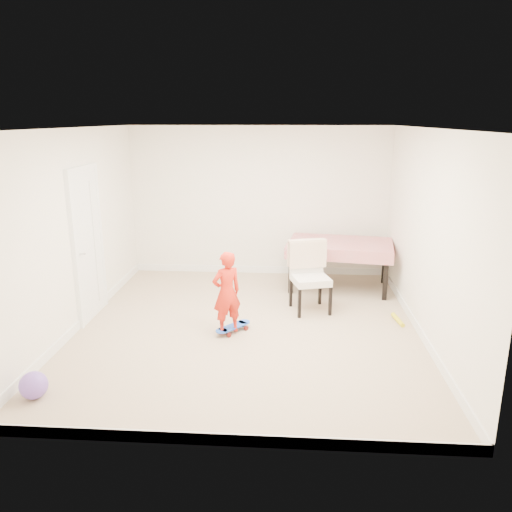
# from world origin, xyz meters

# --- Properties ---
(ground) EXTENTS (5.00, 5.00, 0.00)m
(ground) POSITION_xyz_m (0.00, 0.00, 0.00)
(ground) COLOR tan
(ground) RESTS_ON ground
(ceiling) EXTENTS (4.50, 5.00, 0.04)m
(ceiling) POSITION_xyz_m (0.00, 0.00, 2.58)
(ceiling) COLOR white
(ceiling) RESTS_ON wall_back
(wall_back) EXTENTS (4.50, 0.04, 2.60)m
(wall_back) POSITION_xyz_m (0.00, 2.48, 1.30)
(wall_back) COLOR white
(wall_back) RESTS_ON ground
(wall_front) EXTENTS (4.50, 0.04, 2.60)m
(wall_front) POSITION_xyz_m (0.00, -2.48, 1.30)
(wall_front) COLOR white
(wall_front) RESTS_ON ground
(wall_left) EXTENTS (0.04, 5.00, 2.60)m
(wall_left) POSITION_xyz_m (-2.23, 0.00, 1.30)
(wall_left) COLOR white
(wall_left) RESTS_ON ground
(wall_right) EXTENTS (0.04, 5.00, 2.60)m
(wall_right) POSITION_xyz_m (2.23, 0.00, 1.30)
(wall_right) COLOR white
(wall_right) RESTS_ON ground
(door) EXTENTS (0.11, 0.94, 2.11)m
(door) POSITION_xyz_m (-2.22, 0.30, 1.02)
(door) COLOR white
(door) RESTS_ON ground
(baseboard_back) EXTENTS (4.50, 0.02, 0.12)m
(baseboard_back) POSITION_xyz_m (0.00, 2.49, 0.06)
(baseboard_back) COLOR white
(baseboard_back) RESTS_ON ground
(baseboard_front) EXTENTS (4.50, 0.02, 0.12)m
(baseboard_front) POSITION_xyz_m (0.00, -2.49, 0.06)
(baseboard_front) COLOR white
(baseboard_front) RESTS_ON ground
(baseboard_left) EXTENTS (0.02, 5.00, 0.12)m
(baseboard_left) POSITION_xyz_m (-2.24, 0.00, 0.06)
(baseboard_left) COLOR white
(baseboard_left) RESTS_ON ground
(baseboard_right) EXTENTS (0.02, 5.00, 0.12)m
(baseboard_right) POSITION_xyz_m (2.24, 0.00, 0.06)
(baseboard_right) COLOR white
(baseboard_right) RESTS_ON ground
(dining_table) EXTENTS (1.80, 1.29, 0.78)m
(dining_table) POSITION_xyz_m (1.36, 1.76, 0.39)
(dining_table) COLOR #A8080F
(dining_table) RESTS_ON ground
(dining_chair) EXTENTS (0.70, 0.76, 1.02)m
(dining_chair) POSITION_xyz_m (0.85, 0.69, 0.51)
(dining_chair) COLOR silver
(dining_chair) RESTS_ON ground
(skateboard) EXTENTS (0.52, 0.56, 0.08)m
(skateboard) POSITION_xyz_m (-0.18, -0.13, 0.04)
(skateboard) COLOR blue
(skateboard) RESTS_ON ground
(child) EXTENTS (0.47, 0.43, 1.08)m
(child) POSITION_xyz_m (-0.25, -0.21, 0.54)
(child) COLOR red
(child) RESTS_ON ground
(balloon) EXTENTS (0.28, 0.28, 0.28)m
(balloon) POSITION_xyz_m (-1.99, -1.86, 0.14)
(balloon) COLOR #7952C5
(balloon) RESTS_ON ground
(foam_toy) EXTENTS (0.11, 0.40, 0.06)m
(foam_toy) POSITION_xyz_m (2.05, 0.35, 0.03)
(foam_toy) COLOR yellow
(foam_toy) RESTS_ON ground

